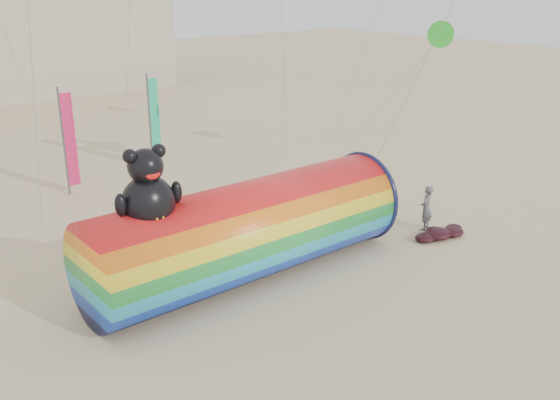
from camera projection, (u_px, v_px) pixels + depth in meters
ground at (296, 279)px, 21.82m from camera, size 160.00×160.00×0.00m
windsock_assembly at (248, 228)px, 21.48m from camera, size 11.74×3.57×5.41m
kite_handler at (426, 208)px, 25.79m from camera, size 0.81×0.68×1.90m
fabric_bundle at (440, 233)px, 25.25m from camera, size 2.62×1.35×0.41m
festival_banners at (74, 137)px, 30.24m from camera, size 9.73×1.43×5.20m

